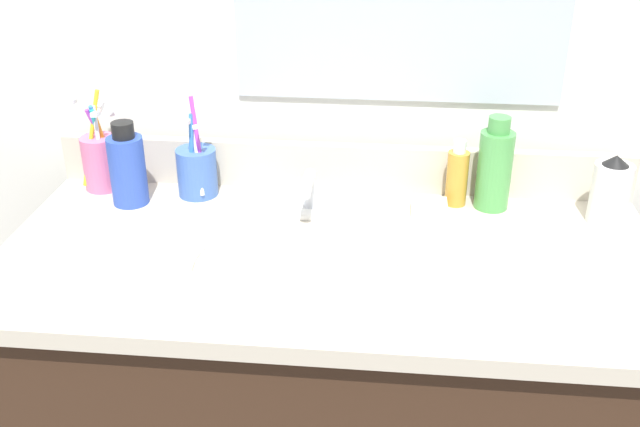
% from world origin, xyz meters
% --- Properties ---
extents(countertop, '(1.09, 0.53, 0.03)m').
position_xyz_m(countertop, '(0.00, 0.00, 0.77)').
color(countertop, beige).
rests_on(countertop, vanity_cabinet).
extents(backsplash, '(1.09, 0.02, 0.09)m').
position_xyz_m(backsplash, '(0.00, 0.25, 0.82)').
color(backsplash, beige).
rests_on(backsplash, countertop).
extents(back_wall, '(2.19, 0.04, 1.30)m').
position_xyz_m(back_wall, '(0.00, 0.31, 0.65)').
color(back_wall, silver).
rests_on(back_wall, ground_plane).
extents(sink_basin, '(0.37, 0.37, 0.11)m').
position_xyz_m(sink_basin, '(-0.05, -0.06, 0.75)').
color(sink_basin, white).
rests_on(sink_basin, countertop).
extents(faucet, '(0.16, 0.10, 0.08)m').
position_xyz_m(faucet, '(-0.05, 0.14, 0.81)').
color(faucet, silver).
rests_on(faucet, countertop).
extents(bottle_shampoo_blue, '(0.07, 0.07, 0.16)m').
position_xyz_m(bottle_shampoo_blue, '(-0.38, 0.15, 0.85)').
color(bottle_shampoo_blue, '#2D4CB2').
rests_on(bottle_shampoo_blue, countertop).
extents(bottle_oil_amber, '(0.04, 0.04, 0.13)m').
position_xyz_m(bottle_oil_amber, '(0.22, 0.21, 0.84)').
color(bottle_oil_amber, gold).
rests_on(bottle_oil_amber, countertop).
extents(bottle_lotion_white, '(0.07, 0.07, 0.13)m').
position_xyz_m(bottle_lotion_white, '(0.48, 0.16, 0.84)').
color(bottle_lotion_white, white).
rests_on(bottle_lotion_white, countertop).
extents(bottle_toner_green, '(0.06, 0.06, 0.17)m').
position_xyz_m(bottle_toner_green, '(0.28, 0.20, 0.86)').
color(bottle_toner_green, '#4C9E4C').
rests_on(bottle_toner_green, countertop).
extents(cup_blue_plastic, '(0.07, 0.08, 0.20)m').
position_xyz_m(cup_blue_plastic, '(-0.27, 0.20, 0.83)').
color(cup_blue_plastic, '#3F66B7').
rests_on(cup_blue_plastic, countertop).
extents(cup_pink, '(0.07, 0.08, 0.20)m').
position_xyz_m(cup_pink, '(-0.46, 0.21, 0.84)').
color(cup_pink, '#D16693').
rests_on(cup_pink, countertop).
extents(soap_bar, '(0.06, 0.04, 0.02)m').
position_xyz_m(soap_bar, '(0.17, 0.16, 0.79)').
color(soap_bar, white).
rests_on(soap_bar, countertop).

